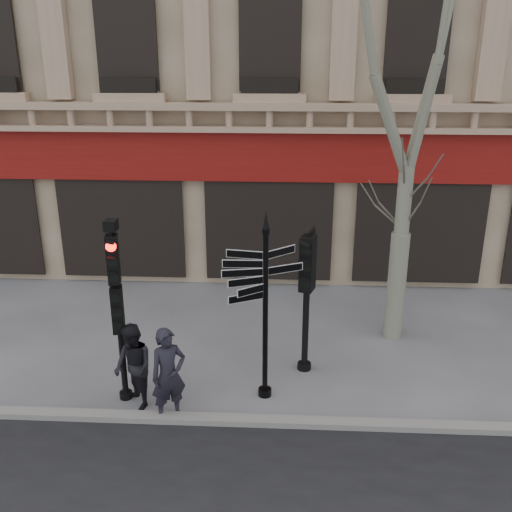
# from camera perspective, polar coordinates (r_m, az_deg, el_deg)

# --- Properties ---
(ground) EXTENTS (80.00, 80.00, 0.00)m
(ground) POSITION_cam_1_polar(r_m,az_deg,el_deg) (11.53, 0.41, -12.33)
(ground) COLOR #5A5A5F
(ground) RESTS_ON ground
(kerb) EXTENTS (80.00, 0.25, 0.12)m
(kerb) POSITION_cam_1_polar(r_m,az_deg,el_deg) (10.34, 0.03, -16.17)
(kerb) COLOR gray
(kerb) RESTS_ON ground
(fingerpost) EXTENTS (1.87, 1.87, 3.61)m
(fingerpost) POSITION_cam_1_polar(r_m,az_deg,el_deg) (9.97, 0.96, -2.03)
(fingerpost) COLOR black
(fingerpost) RESTS_ON ground
(traffic_signal_main) EXTENTS (0.43, 0.34, 3.47)m
(traffic_signal_main) POSITION_cam_1_polar(r_m,az_deg,el_deg) (10.28, -13.76, -3.34)
(traffic_signal_main) COLOR black
(traffic_signal_main) RESTS_ON ground
(traffic_signal_secondary) EXTENTS (0.57, 0.48, 2.87)m
(traffic_signal_secondary) POSITION_cam_1_polar(r_m,az_deg,el_deg) (11.05, 5.13, -2.22)
(traffic_signal_secondary) COLOR black
(traffic_signal_secondary) RESTS_ON ground
(plane_tree) EXTENTS (3.59, 3.59, 9.54)m
(plane_tree) POSITION_cam_1_polar(r_m,az_deg,el_deg) (12.04, 16.12, 21.77)
(plane_tree) COLOR gray
(plane_tree) RESTS_ON ground
(pedestrian_a) EXTENTS (0.76, 0.69, 1.74)m
(pedestrian_a) POSITION_cam_1_polar(r_m,az_deg,el_deg) (10.15, -8.75, -11.68)
(pedestrian_a) COLOR black
(pedestrian_a) RESTS_ON ground
(pedestrian_b) EXTENTS (0.98, 1.00, 1.63)m
(pedestrian_b) POSITION_cam_1_polar(r_m,az_deg,el_deg) (10.60, -12.18, -10.81)
(pedestrian_b) COLOR black
(pedestrian_b) RESTS_ON ground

